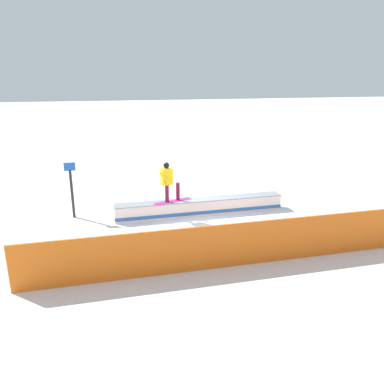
{
  "coord_description": "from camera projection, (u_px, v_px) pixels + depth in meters",
  "views": [
    {
      "loc": [
        3.14,
        13.46,
        5.22
      ],
      "look_at": [
        0.53,
        1.02,
        1.23
      ],
      "focal_mm": 36.21,
      "sensor_mm": 36.0,
      "label": 1
    }
  ],
  "objects": [
    {
      "name": "trail_marker",
      "position": [
        72.0,
        189.0,
        14.1
      ],
      "size": [
        0.4,
        0.1,
        2.09
      ],
      "color": "#262628",
      "rests_on": "ground_plane"
    },
    {
      "name": "grind_box",
      "position": [
        200.0,
        207.0,
        14.67
      ],
      "size": [
        6.44,
        0.79,
        0.6
      ],
      "color": "white",
      "rests_on": "ground_plane"
    },
    {
      "name": "snowboarder",
      "position": [
        168.0,
        180.0,
        14.0
      ],
      "size": [
        1.48,
        0.77,
        1.51
      ],
      "color": "#B3288F",
      "rests_on": "grind_box"
    },
    {
      "name": "safety_fence",
      "position": [
        234.0,
        245.0,
        10.65
      ],
      "size": [
        11.57,
        0.48,
        1.28
      ],
      "primitive_type": "cube",
      "rotation": [
        0.0,
        0.0,
        0.04
      ],
      "color": "orange",
      "rests_on": "ground_plane"
    },
    {
      "name": "ground_plane",
      "position": [
        200.0,
        214.0,
        14.75
      ],
      "size": [
        120.0,
        120.0,
        0.0
      ],
      "primitive_type": "plane",
      "color": "white"
    }
  ]
}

